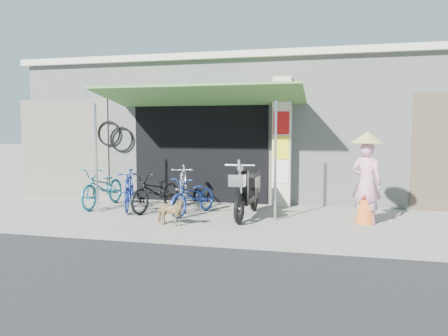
% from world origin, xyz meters
% --- Properties ---
extents(ground, '(80.00, 80.00, 0.00)m').
position_xyz_m(ground, '(0.00, 0.00, 0.00)').
color(ground, gray).
rests_on(ground, ground).
extents(road_strip, '(80.00, 6.00, 0.01)m').
position_xyz_m(road_strip, '(0.00, -4.50, 0.01)').
color(road_strip, '#2B2B2D').
rests_on(road_strip, ground).
extents(bicycle_shop, '(12.30, 5.30, 3.66)m').
position_xyz_m(bicycle_shop, '(-0.00, 5.09, 1.83)').
color(bicycle_shop, '#9BA098').
rests_on(bicycle_shop, ground).
extents(shop_pillar, '(0.42, 0.44, 3.00)m').
position_xyz_m(shop_pillar, '(0.85, 2.45, 1.50)').
color(shop_pillar, beige).
rests_on(shop_pillar, ground).
extents(awning, '(4.60, 1.88, 2.72)m').
position_xyz_m(awning, '(-0.90, 1.63, 2.51)').
color(awning, '#3E6D31').
rests_on(awning, ground).
extents(neighbour_left, '(2.60, 0.06, 2.60)m').
position_xyz_m(neighbour_left, '(-5.00, 2.59, 1.30)').
color(neighbour_left, '#6B665B').
rests_on(neighbour_left, ground).
extents(bike_teal, '(0.65, 1.77, 0.92)m').
position_xyz_m(bike_teal, '(-3.18, 1.34, 0.46)').
color(bike_teal, '#1B6A7B').
rests_on(bike_teal, ground).
extents(bike_blue, '(0.89, 1.56, 0.91)m').
position_xyz_m(bike_blue, '(-2.39, 1.08, 0.45)').
color(bike_blue, navy).
rests_on(bike_blue, ground).
extents(bike_black, '(0.98, 1.76, 0.88)m').
position_xyz_m(bike_black, '(-1.78, 1.15, 0.44)').
color(bike_black, black).
rests_on(bike_black, ground).
extents(bike_silver, '(0.88, 1.73, 1.00)m').
position_xyz_m(bike_silver, '(-1.28, 1.53, 0.50)').
color(bike_silver, silver).
rests_on(bike_silver, ground).
extents(bike_navy, '(0.97, 1.62, 0.81)m').
position_xyz_m(bike_navy, '(-0.85, 0.93, 0.40)').
color(bike_navy, navy).
rests_on(bike_navy, ground).
extents(street_dog, '(0.66, 0.38, 0.52)m').
position_xyz_m(street_dog, '(-0.95, -0.21, 0.26)').
color(street_dog, tan).
rests_on(street_dog, ground).
extents(moped, '(0.58, 2.03, 1.15)m').
position_xyz_m(moped, '(0.31, 0.99, 0.52)').
color(moped, black).
rests_on(moped, ground).
extents(nun, '(0.68, 0.64, 1.76)m').
position_xyz_m(nun, '(2.63, 0.87, 0.87)').
color(nun, '#CE8BA6').
rests_on(nun, ground).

